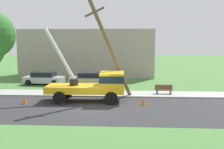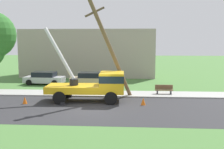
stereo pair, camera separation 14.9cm
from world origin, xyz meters
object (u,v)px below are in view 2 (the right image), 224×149
park_bench (164,90)px  parked_sedan_silver (45,78)px  parked_sedan_tan (90,79)px  utility_truck (96,84)px  traffic_cone_behind (25,100)px  leaning_utility_pole (110,49)px  traffic_cone_ahead (143,101)px

park_bench → parked_sedan_silver: bearing=158.1°
parked_sedan_silver → park_bench: size_ratio=2.81×
parked_sedan_silver → parked_sedan_tan: 5.26m
utility_truck → traffic_cone_behind: (-5.40, -1.33, -1.13)m
traffic_cone_behind → park_bench: park_bench is taller
leaning_utility_pole → traffic_cone_ahead: size_ratio=14.75×
traffic_cone_behind → parked_sedan_tan: (3.80, 9.10, 0.43)m
utility_truck → leaning_utility_pole: (1.10, 1.12, 2.80)m
leaning_utility_pole → park_bench: 6.30m
utility_truck → parked_sedan_silver: size_ratio=1.52×
utility_truck → leaning_utility_pole: 3.21m
traffic_cone_behind → parked_sedan_silver: parked_sedan_silver is taller
parked_sedan_silver → leaning_utility_pole: bearing=-41.0°
parked_sedan_silver → park_bench: parked_sedan_silver is taller
parked_sedan_silver → parked_sedan_tan: (5.25, -0.26, 0.00)m
parked_sedan_tan → traffic_cone_behind: bearing=-112.6°
utility_truck → leaning_utility_pole: bearing=45.5°
utility_truck → parked_sedan_tan: bearing=101.6°
parked_sedan_tan → park_bench: parked_sedan_tan is taller
parked_sedan_silver → parked_sedan_tan: size_ratio=1.01×
parked_sedan_silver → parked_sedan_tan: bearing=-2.8°
parked_sedan_silver → parked_sedan_tan: same height
leaning_utility_pole → traffic_cone_behind: (-6.50, -2.45, -3.93)m
utility_truck → traffic_cone_ahead: utility_truck is taller
utility_truck → park_bench: size_ratio=4.27×
traffic_cone_ahead → park_bench: 4.55m
leaning_utility_pole → traffic_cone_ahead: (2.67, -2.23, -3.93)m
leaning_utility_pole → parked_sedan_tan: 7.98m
traffic_cone_ahead → parked_sedan_silver: size_ratio=0.12×
leaning_utility_pole → traffic_cone_behind: size_ratio=14.75×
utility_truck → parked_sedan_tan: size_ratio=1.53×
leaning_utility_pole → parked_sedan_silver: 11.10m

